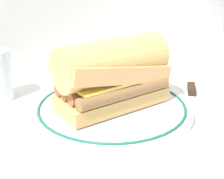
# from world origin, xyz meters

# --- Properties ---
(ground_plane) EXTENTS (1.50, 1.50, 0.00)m
(ground_plane) POSITION_xyz_m (0.00, 0.00, 0.00)
(ground_plane) COLOR silver
(plate) EXTENTS (0.30, 0.30, 0.01)m
(plate) POSITION_xyz_m (0.02, 0.04, 0.01)
(plate) COLOR white
(plate) RESTS_ON ground_plane
(sausage_sandwich) EXTENTS (0.21, 0.11, 0.12)m
(sausage_sandwich) POSITION_xyz_m (0.02, 0.04, 0.08)
(sausage_sandwich) COLOR tan
(sausage_sandwich) RESTS_ON plate
(butter_knife) EXTENTS (0.13, 0.12, 0.01)m
(butter_knife) POSITION_xyz_m (0.24, 0.04, 0.00)
(butter_knife) COLOR silver
(butter_knife) RESTS_ON ground_plane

